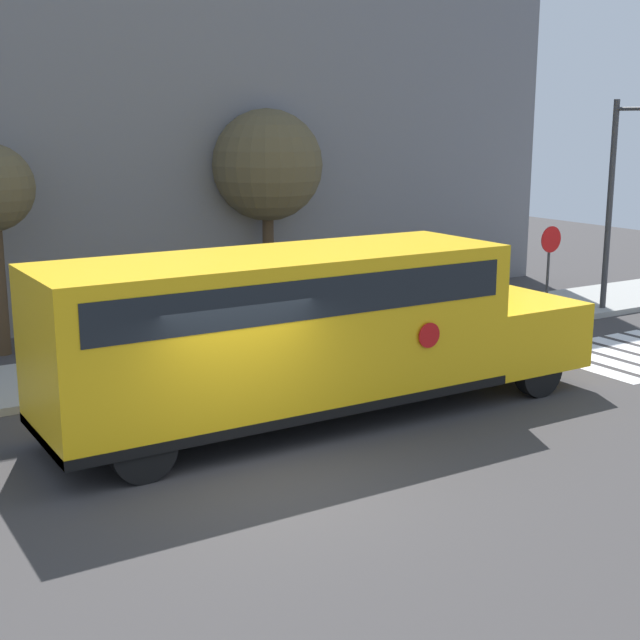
# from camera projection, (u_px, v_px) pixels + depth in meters

# --- Properties ---
(ground_plane) EXTENTS (60.00, 60.00, 0.00)m
(ground_plane) POSITION_uv_depth(u_px,v_px,m) (264.00, 480.00, 13.18)
(ground_plane) COLOR #3A3838
(sidewalk_strip) EXTENTS (44.00, 3.00, 0.15)m
(sidewalk_strip) POSITION_uv_depth(u_px,v_px,m) (118.00, 372.00, 18.57)
(sidewalk_strip) COLOR #9E9E99
(sidewalk_strip) RESTS_ON ground
(building_backdrop) EXTENTS (32.00, 4.00, 12.27)m
(building_backdrop) POSITION_uv_depth(u_px,v_px,m) (21.00, 83.00, 22.65)
(building_backdrop) COLOR slate
(building_backdrop) RESTS_ON ground
(school_bus) EXTENTS (10.43, 2.57, 3.03)m
(school_bus) POSITION_uv_depth(u_px,v_px,m) (304.00, 326.00, 15.39)
(school_bus) COLOR yellow
(school_bus) RESTS_ON ground
(stop_sign) EXTENTS (0.68, 0.10, 2.57)m
(stop_sign) POSITION_uv_depth(u_px,v_px,m) (549.00, 260.00, 22.87)
(stop_sign) COLOR #38383A
(stop_sign) RESTS_ON ground
(tree_far_sidewalk) EXTENTS (2.99, 2.99, 5.52)m
(tree_far_sidewalk) POSITION_uv_depth(u_px,v_px,m) (267.00, 166.00, 23.95)
(tree_far_sidewalk) COLOR #423323
(tree_far_sidewalk) RESTS_ON ground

